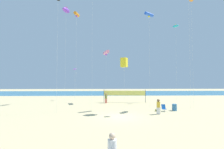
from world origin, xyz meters
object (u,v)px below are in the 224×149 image
kite_cyan_inflatable (176,26)px  folding_beach_chair (164,108)px  trash_barrel (174,107)px  kite_black_diamond (58,2)px  volleyball_net (125,94)px  beach_handbag (157,110)px  kite_pink_tube (106,53)px  beachgoer_olive_shirt (106,98)px  kite_violet_diamond (75,69)px  beachgoer_mustard_shirt (158,106)px  kite_yellow_box (124,62)px  kite_orange_tube (77,15)px  kite_blue_tube (149,15)px  kite_violet_inflatable (66,10)px

kite_cyan_inflatable → folding_beach_chair: bearing=-122.5°
trash_barrel → kite_black_diamond: 20.77m
volleyball_net → beach_handbag: 9.51m
trash_barrel → kite_pink_tube: 15.35m
beachgoer_olive_shirt → kite_violet_diamond: bearing=-33.3°
beach_handbag → kite_cyan_inflatable: 19.22m
kite_black_diamond → kite_cyan_inflatable: kite_cyan_inflatable is taller
beachgoer_mustard_shirt → kite_yellow_box: 6.82m
kite_cyan_inflatable → kite_yellow_box: bearing=-137.7°
folding_beach_chair → kite_violet_diamond: size_ratio=0.13×
kite_cyan_inflatable → kite_orange_tube: size_ratio=0.89×
volleyball_net → kite_blue_tube: bearing=-62.6°
folding_beach_chair → kite_blue_tube: size_ratio=0.06×
beachgoer_olive_shirt → kite_violet_diamond: size_ratio=0.26×
kite_yellow_box → kite_pink_tube: size_ratio=0.72×
kite_violet_diamond → beachgoer_olive_shirt: bearing=-37.4°
kite_black_diamond → trash_barrel: bearing=3.3°
beachgoer_olive_shirt → kite_cyan_inflatable: (13.97, 1.94, 14.06)m
kite_violet_inflatable → trash_barrel: bearing=-29.0°
kite_violet_inflatable → kite_blue_tube: bearing=-26.4°
volleyball_net → kite_violet_inflatable: bearing=174.0°
beachgoer_mustard_shirt → kite_blue_tube: size_ratio=0.13×
volleyball_net → kite_pink_tube: kite_pink_tube is taller
volleyball_net → kite_cyan_inflatable: size_ratio=0.51×
folding_beach_chair → kite_blue_tube: (-1.09, 2.73, 13.72)m
beach_handbag → beachgoer_olive_shirt: bearing=130.6°
volleyball_net → kite_blue_tube: kite_blue_tube is taller
kite_orange_tube → kite_blue_tube: size_ratio=1.19×
beachgoer_olive_shirt → volleyball_net: size_ratio=0.22×
kite_cyan_inflatable → kite_orange_tube: bearing=-178.4°
kite_pink_tube → kite_orange_tube: size_ratio=0.56×
beach_handbag → kite_cyan_inflatable: kite_cyan_inflatable is taller
kite_yellow_box → kite_orange_tube: kite_orange_tube is taller
kite_orange_tube → volleyball_net: bearing=-2.9°
trash_barrel → kite_violet_inflatable: 26.51m
volleyball_net → kite_violet_inflatable: kite_violet_inflatable is taller
kite_cyan_inflatable → kite_violet_diamond: 22.65m
beachgoer_mustard_shirt → volleyball_net: size_ratio=0.23×
kite_violet_inflatable → kite_violet_diamond: kite_violet_inflatable is taller
trash_barrel → kite_violet_inflatable: size_ratio=0.05×
kite_pink_tube → kite_blue_tube: size_ratio=0.67×
beach_handbag → kite_violet_inflatable: kite_violet_inflatable is taller
kite_cyan_inflatable → kite_pink_tube: 15.09m
kite_yellow_box → kite_black_diamond: bearing=178.4°
kite_black_diamond → folding_beach_chair: bearing=2.0°
folding_beach_chair → kite_violet_inflatable: kite_violet_inflatable is taller
folding_beach_chair → kite_orange_tube: 23.19m
folding_beach_chair → beach_handbag: (-0.98, -0.03, -0.33)m
kite_yellow_box → kite_blue_tube: kite_blue_tube is taller
volleyball_net → kite_orange_tube: size_ratio=0.46×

